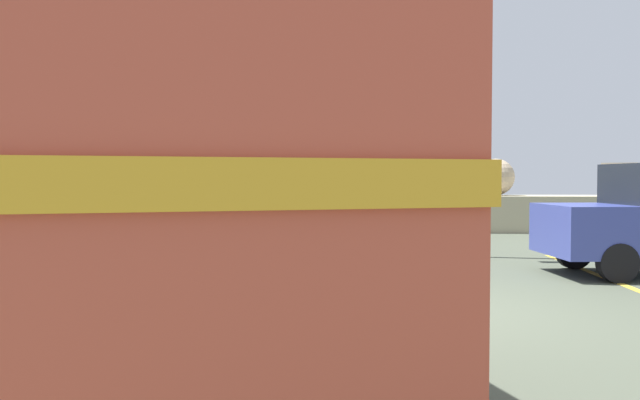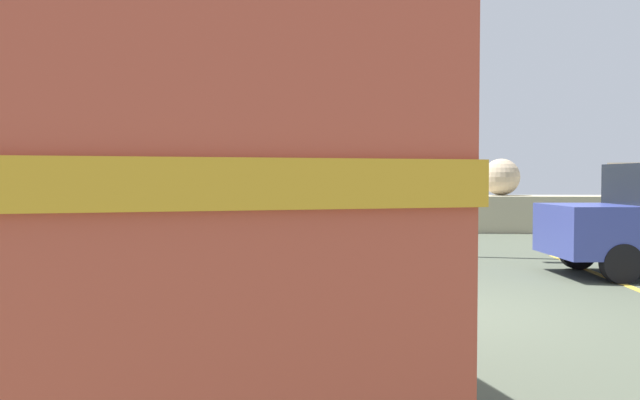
{
  "view_description": "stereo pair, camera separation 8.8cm",
  "coord_description": "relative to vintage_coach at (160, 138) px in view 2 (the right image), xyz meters",
  "views": [
    {
      "loc": [
        -0.73,
        -7.71,
        1.65
      ],
      "look_at": [
        -1.07,
        -0.38,
        1.39
      ],
      "focal_mm": 35.59,
      "sensor_mm": 36.0,
      "label": 1
    },
    {
      "loc": [
        -0.64,
        -7.7,
        1.65
      ],
      "look_at": [
        -1.07,
        -0.38,
        1.39
      ],
      "focal_mm": 35.59,
      "sensor_mm": 36.0,
      "label": 2
    }
  ],
  "objects": [
    {
      "name": "ground",
      "position": [
        2.63,
        1.39,
        -2.04
      ],
      "size": [
        32.0,
        26.0,
        0.02
      ],
      "color": "#494F40"
    },
    {
      "name": "breakwater",
      "position": [
        2.49,
        13.18,
        -1.32
      ],
      "size": [
        31.36,
        2.29,
        2.44
      ],
      "color": "tan",
      "rests_on": "ground"
    },
    {
      "name": "vintage_coach",
      "position": [
        0.0,
        0.0,
        0.0
      ],
      "size": [
        5.09,
        8.89,
        3.7
      ],
      "rotation": [
        0.0,
        0.0,
        0.33
      ],
      "color": "black",
      "rests_on": "ground"
    },
    {
      "name": "lamp_post",
      "position": [
        3.12,
        6.9,
        1.68
      ],
      "size": [
        1.09,
        0.61,
        6.64
      ],
      "color": "#5B5B60",
      "rests_on": "ground"
    }
  ]
}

